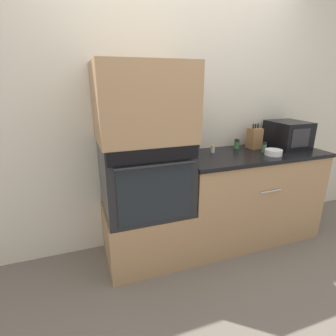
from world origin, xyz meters
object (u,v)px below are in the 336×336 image
object	(u,v)px
condiment_jar_near	(264,147)
condiment_jar_mid	(237,144)
microwave	(288,134)
bowl	(273,152)
wall_oven	(145,176)
condiment_jar_far	(213,149)
knife_block	(254,138)

from	to	relation	value
condiment_jar_near	condiment_jar_mid	bearing A→B (deg)	126.78
microwave	bowl	world-z (taller)	microwave
wall_oven	microwave	size ratio (longest dim) A/B	1.86
wall_oven	condiment_jar_mid	xyz separation A→B (m)	(1.02, 0.19, 0.16)
wall_oven	condiment_jar_far	size ratio (longest dim) A/B	10.16
condiment_jar_mid	wall_oven	bearing A→B (deg)	-169.44
microwave	condiment_jar_mid	size ratio (longest dim) A/B	3.99
microwave	condiment_jar_near	distance (m)	0.38
wall_oven	microwave	world-z (taller)	microwave
condiment_jar_near	condiment_jar_far	bearing A→B (deg)	161.93
condiment_jar_mid	knife_block	bearing A→B (deg)	-16.14
bowl	condiment_jar_near	size ratio (longest dim) A/B	1.59
condiment_jar_far	condiment_jar_near	bearing A→B (deg)	-18.07
microwave	condiment_jar_mid	bearing A→B (deg)	166.48
knife_block	condiment_jar_far	xyz separation A→B (m)	(-0.48, -0.01, -0.07)
microwave	condiment_jar_mid	distance (m)	0.54
wall_oven	condiment_jar_near	xyz separation A→B (m)	(1.18, -0.03, 0.16)
microwave	bowl	distance (m)	0.42
bowl	condiment_jar_mid	world-z (taller)	condiment_jar_mid
knife_block	condiment_jar_near	world-z (taller)	knife_block
knife_block	condiment_jar_near	bearing A→B (deg)	-92.36
knife_block	condiment_jar_near	xyz separation A→B (m)	(-0.01, -0.17, -0.06)
condiment_jar_mid	microwave	bearing A→B (deg)	-13.52
microwave	knife_block	bearing A→B (deg)	167.78
condiment_jar_mid	condiment_jar_far	bearing A→B (deg)	-168.50
wall_oven	condiment_jar_far	distance (m)	0.73
knife_block	condiment_jar_mid	world-z (taller)	knife_block
bowl	wall_oven	bearing A→B (deg)	173.06
microwave	condiment_jar_far	size ratio (longest dim) A/B	5.45
knife_block	condiment_jar_far	bearing A→B (deg)	-178.32
knife_block	bowl	distance (m)	0.30
bowl	condiment_jar_near	bearing A→B (deg)	96.23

